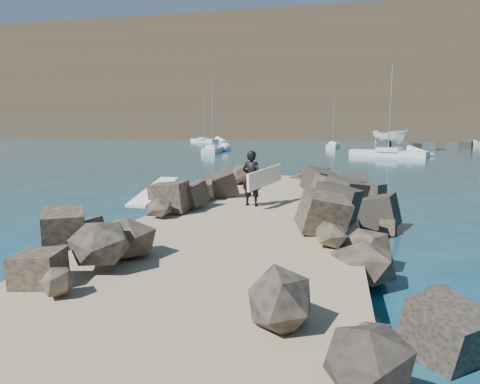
{
  "coord_description": "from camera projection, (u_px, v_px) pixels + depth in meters",
  "views": [
    {
      "loc": [
        2.42,
        -11.72,
        3.17
      ],
      "look_at": [
        0.0,
        -1.0,
        1.5
      ],
      "focal_mm": 32.0,
      "sensor_mm": 36.0,
      "label": 1
    }
  ],
  "objects": [
    {
      "name": "boat_imported",
      "position": [
        389.0,
        137.0,
        76.86
      ],
      "size": [
        7.05,
        6.87,
        2.76
      ],
      "primitive_type": "imported",
      "rotation": [
        0.0,
        0.0,
        0.81
      ],
      "color": "white",
      "rests_on": "ground"
    },
    {
      "name": "jetty",
      "position": [
        231.0,
        247.0,
        10.33
      ],
      "size": [
        6.0,
        26.0,
        0.6
      ],
      "primitive_type": "cube",
      "color": "#8C7759",
      "rests_on": "ground"
    },
    {
      "name": "riprap_left",
      "position": [
        130.0,
        228.0,
        11.41
      ],
      "size": [
        2.6,
        22.0,
        1.0
      ],
      "primitive_type": "cube",
      "color": "black",
      "rests_on": "ground"
    },
    {
      "name": "sailboat_b",
      "position": [
        333.0,
        146.0,
        64.85
      ],
      "size": [
        2.01,
        6.32,
        7.58
      ],
      "color": "silver",
      "rests_on": "ground"
    },
    {
      "name": "surfboard_resting",
      "position": [
        154.0,
        195.0,
        13.52
      ],
      "size": [
        0.71,
        2.59,
        0.09
      ],
      "primitive_type": "cube",
      "rotation": [
        0.0,
        0.0,
        -0.03
      ],
      "color": "white",
      "rests_on": "riprap_left"
    },
    {
      "name": "ground",
      "position": [
        248.0,
        238.0,
        12.3
      ],
      "size": [
        800.0,
        800.0,
        0.0
      ],
      "primitive_type": "plane",
      "color": "#0F384C",
      "rests_on": "ground"
    },
    {
      "name": "surfer_with_board",
      "position": [
        254.0,
        178.0,
        13.96
      ],
      "size": [
        1.22,
        2.17,
        1.82
      ],
      "color": "black",
      "rests_on": "jetty"
    },
    {
      "name": "sailboat_c",
      "position": [
        388.0,
        153.0,
        46.76
      ],
      "size": [
        8.29,
        5.16,
        9.87
      ],
      "color": "silver",
      "rests_on": "ground"
    },
    {
      "name": "headland_buildings",
      "position": [
        382.0,
        39.0,
        150.29
      ],
      "size": [
        137.5,
        30.5,
        5.0
      ],
      "color": "white",
      "rests_on": "headland"
    },
    {
      "name": "riprap_right",
      "position": [
        354.0,
        241.0,
        10.15
      ],
      "size": [
        2.6,
        22.0,
        1.0
      ],
      "primitive_type": "cube",
      "color": "black",
      "rests_on": "ground"
    },
    {
      "name": "headland",
      "position": [
        359.0,
        93.0,
        162.01
      ],
      "size": [
        360.0,
        140.0,
        32.0
      ],
      "primitive_type": "cube",
      "color": "#2D4919",
      "rests_on": "ground"
    },
    {
      "name": "sailboat_a",
      "position": [
        213.0,
        150.0,
        53.21
      ],
      "size": [
        2.46,
        7.52,
        8.87
      ],
      "color": "silver",
      "rests_on": "ground"
    },
    {
      "name": "sailboat_e",
      "position": [
        204.0,
        140.0,
        91.95
      ],
      "size": [
        7.53,
        6.44,
        9.73
      ],
      "color": "silver",
      "rests_on": "ground"
    }
  ]
}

